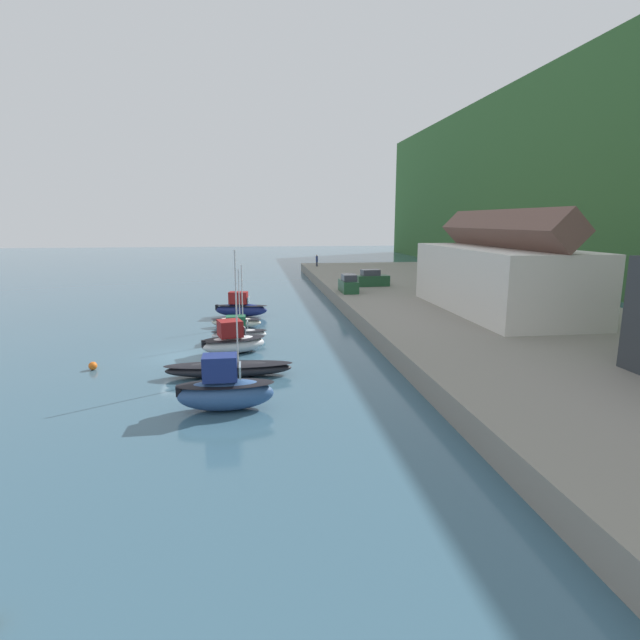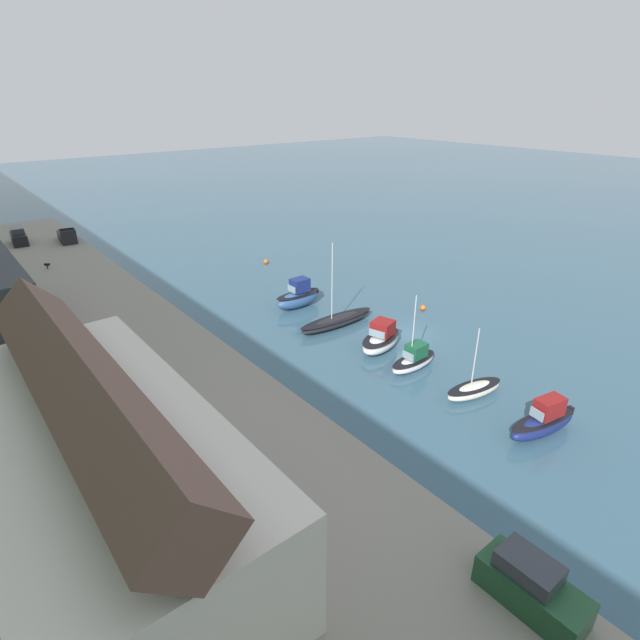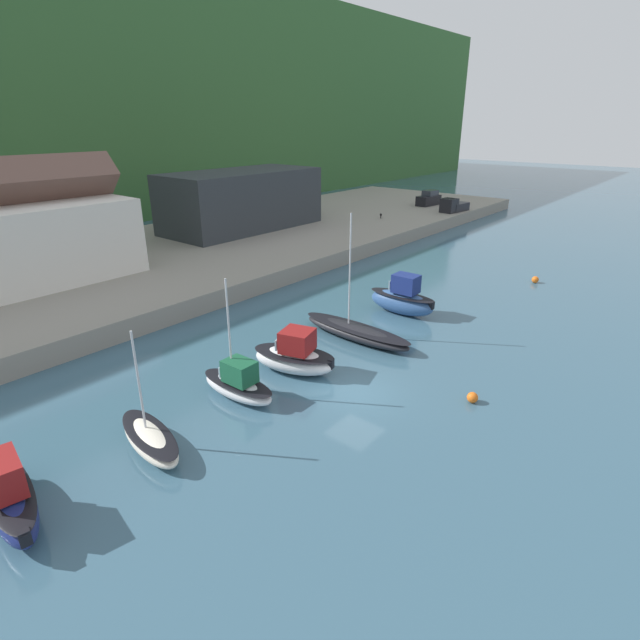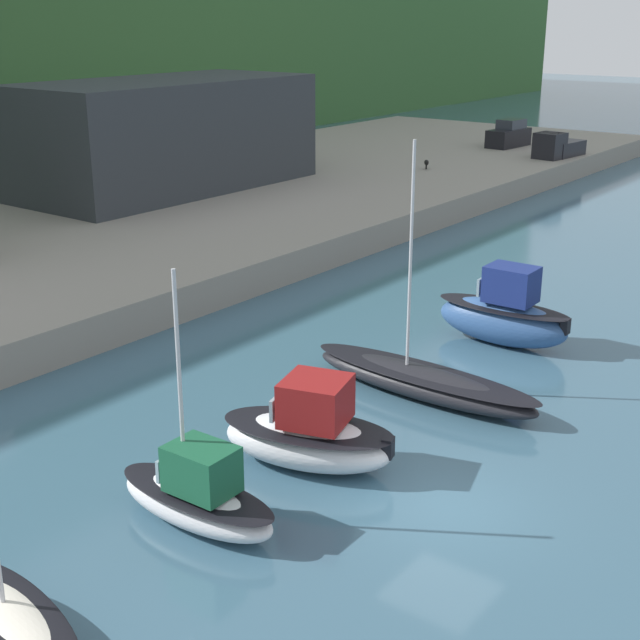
% 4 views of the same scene
% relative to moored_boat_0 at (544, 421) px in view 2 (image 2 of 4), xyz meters
% --- Properties ---
extents(ground_plane, '(320.00, 320.00, 0.00)m').
position_rel_moored_boat_0_xyz_m(ground_plane, '(15.08, -4.31, -0.95)').
color(ground_plane, '#385B70').
extents(quay_promenade, '(126.22, 26.37, 1.47)m').
position_rel_moored_boat_0_xyz_m(quay_promenade, '(15.08, 24.09, -0.22)').
color(quay_promenade, gray).
rests_on(quay_promenade, ground_plane).
extents(harbor_clubhouse, '(20.88, 9.05, 9.44)m').
position_rel_moored_boat_0_xyz_m(harbor_clubhouse, '(8.18, 24.18, 3.98)').
color(harbor_clubhouse, silver).
rests_on(harbor_clubhouse, quay_promenade).
extents(moored_boat_0, '(2.48, 5.70, 2.61)m').
position_rel_moored_boat_0_xyz_m(moored_boat_0, '(0.00, 0.00, 0.00)').
color(moored_boat_0, navy).
rests_on(moored_boat_0, ground_plane).
extents(moored_boat_1, '(2.44, 5.02, 5.48)m').
position_rel_moored_boat_0_xyz_m(moored_boat_1, '(5.41, -0.30, -0.44)').
color(moored_boat_1, white).
rests_on(moored_boat_1, ground_plane).
extents(moored_boat_2, '(1.76, 4.68, 6.33)m').
position_rel_moored_boat_0_xyz_m(moored_boat_2, '(10.80, 0.07, -0.19)').
color(moored_boat_2, silver).
rests_on(moored_boat_2, ground_plane).
extents(moored_boat_3, '(3.53, 5.30, 2.54)m').
position_rel_moored_boat_0_xyz_m(moored_boat_3, '(14.77, -0.24, -0.03)').
color(moored_boat_3, silver).
rests_on(moored_boat_3, ground_plane).
extents(moored_boat_4, '(2.08, 8.30, 8.12)m').
position_rel_moored_boat_0_xyz_m(moored_boat_4, '(20.62, -0.30, -0.43)').
color(moored_boat_4, black).
rests_on(moored_boat_4, ground_plane).
extents(moored_boat_5, '(1.91, 5.19, 3.01)m').
position_rel_moored_boat_0_xyz_m(moored_boat_5, '(26.52, -0.22, 0.17)').
color(moored_boat_5, '#33568E').
rests_on(moored_boat_5, ground_plane).
extents(parked_car_1, '(4.20, 1.80, 2.16)m').
position_rel_moored_boat_0_xyz_m(parked_car_1, '(-6.17, 12.63, 1.43)').
color(parked_car_1, '#1E4C2D').
rests_on(parked_car_1, quay_promenade).
extents(parked_car_2, '(4.34, 2.15, 2.16)m').
position_rel_moored_boat_0_xyz_m(parked_car_2, '(64.57, 18.05, 1.43)').
color(parked_car_2, black).
rests_on(parked_car_2, quay_promenade).
extents(pickup_truck_0, '(4.91, 2.45, 1.90)m').
position_rel_moored_boat_0_xyz_m(pickup_truck_0, '(61.54, 12.74, 1.34)').
color(pickup_truck_0, black).
rests_on(pickup_truck_0, quay_promenade).
extents(dog_on_quay, '(0.82, 0.72, 0.68)m').
position_rel_moored_boat_0_xyz_m(dog_on_quay, '(51.00, 17.64, 0.97)').
color(dog_on_quay, black).
rests_on(dog_on_quay, quay_promenade).
extents(mooring_buoy_0, '(0.56, 0.56, 0.56)m').
position_rel_moored_boat_0_xyz_m(mooring_buoy_0, '(17.98, -9.47, -0.67)').
color(mooring_buoy_0, orange).
rests_on(mooring_buoy_0, ground_plane).
extents(mooring_buoy_1, '(0.59, 0.59, 0.59)m').
position_rel_moored_boat_0_xyz_m(mooring_buoy_1, '(40.48, -5.38, -0.66)').
color(mooring_buoy_1, orange).
rests_on(mooring_buoy_1, ground_plane).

